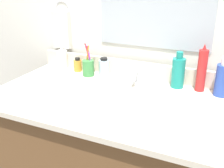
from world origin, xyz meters
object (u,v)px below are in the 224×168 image
(hand_towel, at_px, (62,30))
(soap_bar, at_px, (105,78))
(cup_green, at_px, (88,67))
(bottle_lotion_white, at_px, (62,59))
(faucet, at_px, (137,79))
(bottle_mouthwash_teal, at_px, (178,72))
(bottle_gel_clear, at_px, (104,67))
(bottle_shampoo_blue, at_px, (223,79))
(bottle_oil_amber, at_px, (78,65))
(bottle_spray_red, at_px, (202,70))

(hand_towel, relative_size, soap_bar, 3.44)
(hand_towel, xyz_separation_m, cup_green, (0.24, -0.11, -0.17))
(bottle_lotion_white, bearing_deg, cup_green, -13.80)
(bottle_lotion_white, relative_size, soap_bar, 1.97)
(faucet, xyz_separation_m, bottle_mouthwash_teal, (0.20, 0.05, 0.05))
(bottle_gel_clear, distance_m, bottle_lotion_white, 0.28)
(faucet, height_order, soap_bar, faucet)
(bottle_lotion_white, bearing_deg, bottle_shampoo_blue, -1.99)
(bottle_shampoo_blue, xyz_separation_m, cup_green, (-0.70, -0.02, -0.03))
(faucet, xyz_separation_m, bottle_gel_clear, (-0.22, 0.06, 0.02))
(bottle_shampoo_blue, xyz_separation_m, bottle_oil_amber, (-0.79, 0.02, -0.04))
(bottle_shampoo_blue, bearing_deg, bottle_gel_clear, 177.54)
(bottle_oil_amber, bearing_deg, bottle_shampoo_blue, -1.53)
(bottle_gel_clear, height_order, bottle_lotion_white, bottle_lotion_white)
(hand_towel, relative_size, cup_green, 1.16)
(bottle_oil_amber, relative_size, cup_green, 0.43)
(bottle_lotion_white, height_order, bottle_shampoo_blue, bottle_shampoo_blue)
(bottle_lotion_white, height_order, bottle_oil_amber, bottle_lotion_white)
(faucet, bearing_deg, cup_green, 177.90)
(hand_towel, relative_size, bottle_lotion_white, 1.75)
(soap_bar, bearing_deg, bottle_mouthwash_teal, 9.00)
(bottle_gel_clear, bearing_deg, faucet, -14.69)
(bottle_lotion_white, bearing_deg, bottle_oil_amber, -5.15)
(hand_towel, distance_m, cup_green, 0.31)
(bottle_shampoo_blue, height_order, cup_green, cup_green)
(bottle_spray_red, relative_size, bottle_oil_amber, 2.88)
(hand_towel, distance_m, bottle_shampoo_blue, 0.95)
(bottle_mouthwash_teal, bearing_deg, hand_towel, 174.51)
(faucet, bearing_deg, bottle_oil_amber, 172.39)
(faucet, distance_m, bottle_mouthwash_teal, 0.21)
(bottle_mouthwash_teal, distance_m, bottle_shampoo_blue, 0.21)
(bottle_gel_clear, relative_size, bottle_spray_red, 0.43)
(soap_bar, bearing_deg, faucet, 3.28)
(soap_bar, bearing_deg, bottle_shampoo_blue, 4.00)
(bottle_spray_red, distance_m, bottle_shampoo_blue, 0.10)
(faucet, relative_size, bottle_oil_amber, 1.96)
(bottle_spray_red, xyz_separation_m, bottle_oil_amber, (-0.69, 0.00, -0.07))
(hand_towel, relative_size, bottle_gel_clear, 2.19)
(bottle_oil_amber, distance_m, cup_green, 0.10)
(bottle_gel_clear, xyz_separation_m, bottle_shampoo_blue, (0.62, -0.03, 0.03))
(bottle_gel_clear, xyz_separation_m, cup_green, (-0.07, -0.05, 0.00))
(bottle_gel_clear, height_order, bottle_oil_amber, bottle_gel_clear)
(bottle_lotion_white, xyz_separation_m, cup_green, (0.21, -0.05, -0.01))
(bottle_oil_amber, height_order, cup_green, cup_green)
(bottle_mouthwash_teal, relative_size, soap_bar, 2.87)
(bottle_mouthwash_teal, relative_size, bottle_spray_red, 0.78)
(faucet, bearing_deg, hand_towel, 167.32)
(bottle_mouthwash_teal, relative_size, bottle_oil_amber, 2.25)
(hand_towel, height_order, bottle_gel_clear, hand_towel)
(bottle_lotion_white, xyz_separation_m, bottle_mouthwash_teal, (0.70, -0.01, 0.02))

